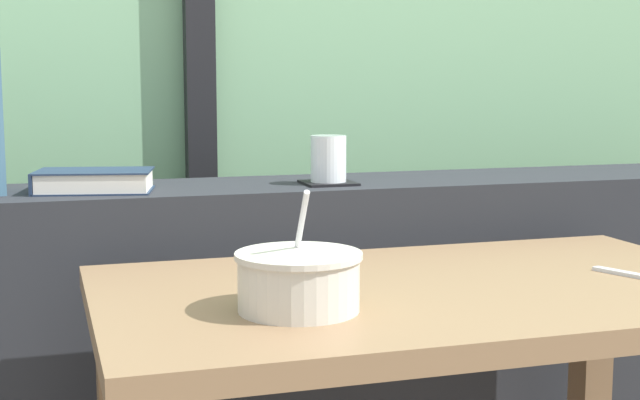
{
  "coord_description": "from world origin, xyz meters",
  "views": [
    {
      "loc": [
        -0.49,
        -1.18,
        1.04
      ],
      "look_at": [
        -0.02,
        0.36,
        0.83
      ],
      "focal_mm": 50.63,
      "sensor_mm": 36.0,
      "label": 1
    }
  ],
  "objects_px": {
    "juice_glass": "(328,161)",
    "closed_book": "(93,181)",
    "breakfast_table": "(431,374)",
    "coaster_square": "(328,183)",
    "soup_bowl": "(299,282)"
  },
  "relations": [
    {
      "from": "juice_glass",
      "to": "closed_book",
      "type": "distance_m",
      "value": 0.45
    },
    {
      "from": "breakfast_table",
      "to": "coaster_square",
      "type": "bearing_deg",
      "value": 91.73
    },
    {
      "from": "breakfast_table",
      "to": "closed_book",
      "type": "xyz_separation_m",
      "value": [
        -0.46,
        0.48,
        0.26
      ]
    },
    {
      "from": "juice_glass",
      "to": "soup_bowl",
      "type": "relative_size",
      "value": 0.54
    },
    {
      "from": "juice_glass",
      "to": "soup_bowl",
      "type": "distance_m",
      "value": 0.61
    },
    {
      "from": "juice_glass",
      "to": "soup_bowl",
      "type": "bearing_deg",
      "value": -111.59
    },
    {
      "from": "breakfast_table",
      "to": "soup_bowl",
      "type": "bearing_deg",
      "value": -159.14
    },
    {
      "from": "breakfast_table",
      "to": "closed_book",
      "type": "bearing_deg",
      "value": 133.76
    },
    {
      "from": "breakfast_table",
      "to": "juice_glass",
      "type": "xyz_separation_m",
      "value": [
        -0.01,
        0.47,
        0.28
      ]
    },
    {
      "from": "coaster_square",
      "to": "juice_glass",
      "type": "bearing_deg",
      "value": 0.0
    },
    {
      "from": "breakfast_table",
      "to": "juice_glass",
      "type": "bearing_deg",
      "value": 91.73
    },
    {
      "from": "breakfast_table",
      "to": "coaster_square",
      "type": "xyz_separation_m",
      "value": [
        -0.01,
        0.47,
        0.24
      ]
    },
    {
      "from": "closed_book",
      "to": "breakfast_table",
      "type": "bearing_deg",
      "value": -46.24
    },
    {
      "from": "closed_book",
      "to": "coaster_square",
      "type": "bearing_deg",
      "value": -2.14
    },
    {
      "from": "coaster_square",
      "to": "soup_bowl",
      "type": "distance_m",
      "value": 0.6
    }
  ]
}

